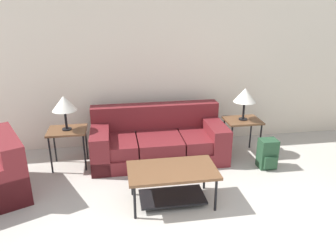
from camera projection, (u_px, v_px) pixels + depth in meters
The scene contains 8 objects.
wall_back at pixel (166, 70), 5.60m from camera, with size 9.15×0.06×2.60m.
couch at pixel (158, 141), 5.29m from camera, with size 2.11×0.99×0.82m.
coffee_table at pixel (172, 178), 4.05m from camera, with size 1.09×0.64×0.47m.
side_table_left at pixel (67, 134), 4.92m from camera, with size 0.57×0.46×0.60m.
side_table_right at pixel (243, 123), 5.35m from camera, with size 0.57×0.46×0.60m.
table_lamp_left at pixel (64, 104), 4.76m from camera, with size 0.36×0.36×0.52m.
table_lamp_right at pixel (245, 96), 5.18m from camera, with size 0.36×0.36×0.52m.
backpack at pixel (268, 154), 4.98m from camera, with size 0.26×0.29×0.46m.
Camera 1 is at (-0.88, -1.79, 2.37)m, focal length 35.00 mm.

